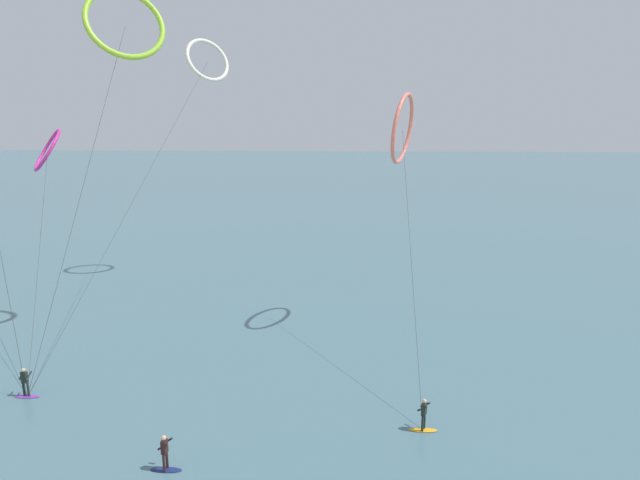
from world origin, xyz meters
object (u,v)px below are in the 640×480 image
(surfer_violet, at_px, (25,384))
(kite_coral, at_px, (403,129))
(surfer_amber, at_px, (424,417))
(kite_lime, at_px, (125,24))
(surfer_navy, at_px, (165,455))
(kite_magenta, at_px, (47,150))
(kite_ivory, at_px, (207,60))

(surfer_violet, bearing_deg, kite_coral, -144.45)
(surfer_amber, bearing_deg, kite_lime, 83.88)
(surfer_navy, bearing_deg, kite_magenta, 44.26)
(surfer_amber, bearing_deg, kite_ivory, 59.63)
(surfer_violet, relative_size, kite_magenta, 0.09)
(kite_lime, bearing_deg, surfer_violet, -144.32)
(kite_magenta, relative_size, kite_coral, 1.12)
(kite_coral, bearing_deg, kite_magenta, -81.41)
(kite_ivory, bearing_deg, surfer_navy, -125.50)
(surfer_amber, bearing_deg, surfer_violet, 110.99)
(surfer_violet, relative_size, kite_ivory, 0.07)
(kite_magenta, distance_m, kite_coral, 27.92)
(kite_magenta, bearing_deg, surfer_amber, 22.92)
(kite_lime, xyz_separation_m, kite_coral, (17.65, 1.81, -6.48))
(surfer_violet, relative_size, kite_lime, 0.07)
(kite_lime, xyz_separation_m, kite_magenta, (-9.76, 6.77, -8.35))
(surfer_amber, xyz_separation_m, kite_magenta, (-27.66, 18.27, 11.46))
(surfer_navy, distance_m, surfer_violet, 11.25)
(kite_lime, relative_size, kite_coral, 1.39)
(surfer_violet, bearing_deg, kite_lime, -102.11)
(kite_lime, bearing_deg, kite_ivory, 47.97)
(kite_lime, height_order, kite_ivory, kite_lime)
(surfer_amber, height_order, kite_ivory, kite_ivory)
(surfer_navy, height_order, kite_lime, kite_lime)
(kite_lime, xyz_separation_m, kite_ivory, (1.70, 13.41, -1.05))
(kite_coral, bearing_deg, surfer_violet, -43.02)
(kite_magenta, bearing_deg, kite_ivory, 86.46)
(surfer_amber, height_order, surfer_violet, same)
(surfer_amber, relative_size, kite_coral, 0.10)
(kite_ivory, bearing_deg, surfer_violet, -147.16)
(kite_lime, relative_size, kite_magenta, 1.24)
(surfer_amber, relative_size, surfer_violet, 1.00)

